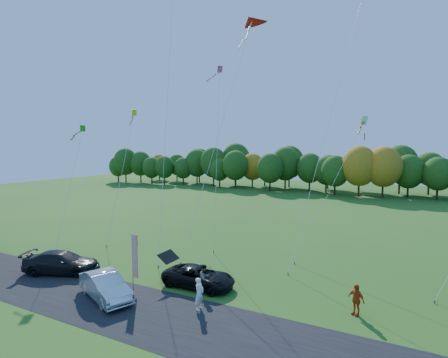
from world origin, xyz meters
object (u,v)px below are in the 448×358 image
at_px(person_east, 356,300).
at_px(feather_flag, 134,255).
at_px(silver_sedan, 105,286).
at_px(black_suv, 199,277).

bearing_deg(person_east, feather_flag, -138.25).
bearing_deg(silver_sedan, person_east, -48.50).
xyz_separation_m(silver_sedan, feather_flag, (0.74, 1.91, 1.56)).
relative_size(person_east, feather_flag, 0.47).
distance_m(silver_sedan, feather_flag, 2.57).
height_order(black_suv, silver_sedan, silver_sedan).
xyz_separation_m(silver_sedan, person_east, (14.41, 5.02, 0.09)).
xyz_separation_m(person_east, feather_flag, (-13.67, -3.11, 1.47)).
distance_m(black_suv, feather_flag, 4.61).
bearing_deg(feather_flag, person_east, 12.81).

